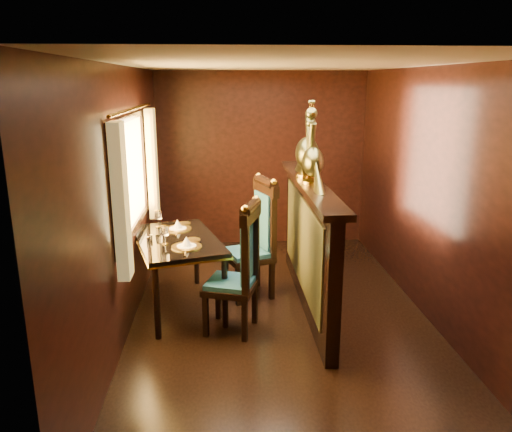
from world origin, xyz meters
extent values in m
plane|color=black|center=(0.00, 0.00, 0.00)|extent=(5.00, 5.00, 0.00)
cube|color=black|center=(0.00, 2.50, 1.25)|extent=(3.00, 0.04, 2.50)
cube|color=black|center=(0.00, -2.50, 1.25)|extent=(3.00, 0.04, 2.50)
cube|color=black|center=(-1.50, 0.00, 1.25)|extent=(0.04, 5.00, 2.50)
cube|color=black|center=(1.50, 0.00, 1.25)|extent=(0.04, 5.00, 2.50)
cube|color=beige|center=(0.00, 0.00, 2.50)|extent=(3.00, 5.00, 0.04)
cube|color=#FFC672|center=(-1.50, 0.30, 1.45)|extent=(0.01, 1.70, 1.05)
cube|color=gold|center=(-1.40, -0.67, 1.40)|extent=(0.10, 0.22, 1.30)
cube|color=gold|center=(-1.40, 1.27, 1.40)|extent=(0.10, 0.22, 1.30)
cylinder|color=gold|center=(-1.42, 0.30, 2.10)|extent=(0.03, 2.20, 0.03)
cube|color=black|center=(0.33, 0.30, 0.65)|extent=(0.12, 2.60, 1.30)
cube|color=#383C1B|center=(0.26, 0.30, 0.70)|extent=(0.02, 2.20, 0.95)
cube|color=black|center=(0.33, 0.30, 1.33)|extent=(0.26, 2.70, 0.06)
cube|color=black|center=(-1.05, 0.29, 0.76)|extent=(1.11, 1.47, 0.04)
cube|color=gold|center=(-1.05, 0.29, 0.73)|extent=(1.14, 1.49, 0.02)
cylinder|color=black|center=(-1.20, -0.37, 0.36)|extent=(0.06, 0.06, 0.72)
cylinder|color=black|center=(-0.57, -0.19, 0.36)|extent=(0.06, 0.06, 0.72)
cylinder|color=black|center=(-1.53, 0.76, 0.36)|extent=(0.06, 0.06, 0.72)
cylinder|color=black|center=(-0.90, 0.95, 0.36)|extent=(0.06, 0.06, 0.72)
cylinder|color=gold|center=(-0.93, -0.01, 0.79)|extent=(0.30, 0.30, 0.01)
cone|color=silver|center=(-0.93, -0.01, 0.84)|extent=(0.11, 0.11, 0.10)
cylinder|color=gold|center=(-1.07, 0.61, 0.79)|extent=(0.30, 0.30, 0.01)
cone|color=silver|center=(-1.07, 0.61, 0.84)|extent=(0.11, 0.11, 0.10)
cylinder|color=silver|center=(-1.33, 0.17, 0.81)|extent=(0.03, 0.03, 0.06)
cylinder|color=silver|center=(-1.31, 0.23, 0.81)|extent=(0.03, 0.03, 0.06)
cube|color=black|center=(-0.51, -0.24, 0.44)|extent=(0.58, 0.58, 0.06)
cube|color=navy|center=(-0.51, -0.24, 0.49)|extent=(0.53, 0.53, 0.05)
cube|color=navy|center=(-0.32, -0.30, 0.83)|extent=(0.15, 0.36, 0.59)
cube|color=black|center=(-0.75, -0.36, 0.21)|extent=(0.05, 0.05, 0.41)
cube|color=black|center=(-0.39, -0.48, 0.21)|extent=(0.05, 0.05, 0.41)
cube|color=black|center=(-0.63, 0.00, 0.21)|extent=(0.05, 0.05, 0.41)
cube|color=black|center=(-0.27, -0.12, 0.21)|extent=(0.05, 0.05, 0.41)
sphere|color=gold|center=(-0.38, -0.48, 1.28)|extent=(0.07, 0.07, 0.07)
sphere|color=gold|center=(-0.26, -0.12, 1.28)|extent=(0.07, 0.07, 0.07)
cube|color=black|center=(-0.30, 0.56, 0.46)|extent=(0.61, 0.61, 0.06)
cube|color=navy|center=(-0.30, 0.56, 0.51)|extent=(0.55, 0.55, 0.05)
cube|color=navy|center=(-0.10, 0.63, 0.86)|extent=(0.16, 0.37, 0.62)
cube|color=black|center=(-0.42, 0.31, 0.21)|extent=(0.05, 0.05, 0.43)
cube|color=black|center=(-0.05, 0.44, 0.21)|extent=(0.05, 0.05, 0.43)
cube|color=black|center=(-0.55, 0.68, 0.21)|extent=(0.05, 0.05, 0.43)
cube|color=black|center=(-0.18, 0.81, 0.21)|extent=(0.05, 0.05, 0.43)
sphere|color=gold|center=(-0.04, 0.44, 1.33)|extent=(0.07, 0.07, 0.07)
sphere|color=gold|center=(-0.17, 0.82, 1.33)|extent=(0.07, 0.07, 0.07)
camera|label=1|loc=(-0.57, -4.68, 2.35)|focal=35.00mm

